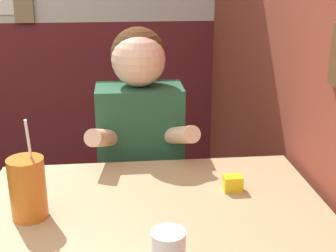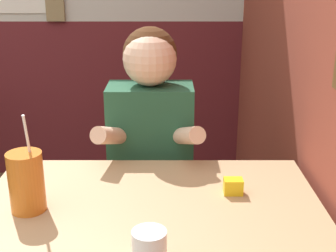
% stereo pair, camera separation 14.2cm
% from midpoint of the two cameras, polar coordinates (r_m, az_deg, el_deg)
% --- Properties ---
extents(main_table, '(1.05, 0.87, 0.76)m').
position_cam_midpoint_polar(main_table, '(1.39, 0.88, -13.85)').
color(main_table, tan).
rests_on(main_table, ground_plane).
extents(person_seated, '(0.42, 0.41, 1.23)m').
position_cam_midpoint_polar(person_seated, '(1.95, 0.10, -5.15)').
color(person_seated, '#235138').
rests_on(person_seated, ground_plane).
extents(cocktail_pitcher, '(0.10, 0.10, 0.30)m').
position_cam_midpoint_polar(cocktail_pitcher, '(1.41, -14.05, -6.66)').
color(cocktail_pitcher, '#C6661E').
rests_on(cocktail_pitcher, main_table).
extents(glass_near_pitcher, '(0.08, 0.08, 0.11)m').
position_cam_midpoint_polar(glass_near_pitcher, '(1.14, 1.51, -15.11)').
color(glass_near_pitcher, silver).
rests_on(glass_near_pitcher, main_table).
extents(condiment_mustard, '(0.06, 0.04, 0.05)m').
position_cam_midpoint_polar(condiment_mustard, '(1.52, 10.73, -7.31)').
color(condiment_mustard, yellow).
rests_on(condiment_mustard, main_table).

